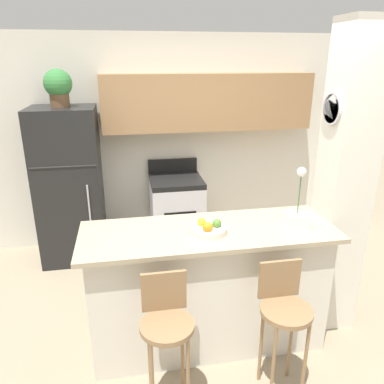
# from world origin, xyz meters

# --- Properties ---
(ground_plane) EXTENTS (14.00, 14.00, 0.00)m
(ground_plane) POSITION_xyz_m (0.00, 0.00, 0.00)
(ground_plane) COLOR gray
(wall_back) EXTENTS (5.60, 0.38, 2.55)m
(wall_back) POSITION_xyz_m (0.15, 2.01, 1.46)
(wall_back) COLOR silver
(wall_back) RESTS_ON ground_plane
(pillar_right) EXTENTS (0.38, 0.32, 2.55)m
(pillar_right) POSITION_xyz_m (1.14, 0.09, 1.28)
(pillar_right) COLOR silver
(pillar_right) RESTS_ON ground_plane
(counter_bar) EXTENTS (1.95, 0.68, 1.03)m
(counter_bar) POSITION_xyz_m (0.00, 0.00, 0.52)
(counter_bar) COLOR silver
(counter_bar) RESTS_ON ground_plane
(refrigerator) EXTENTS (0.71, 0.66, 1.77)m
(refrigerator) POSITION_xyz_m (-1.24, 1.71, 0.89)
(refrigerator) COLOR black
(refrigerator) RESTS_ON ground_plane
(stove_range) EXTENTS (0.62, 0.64, 1.07)m
(stove_range) POSITION_xyz_m (-0.01, 1.72, 0.46)
(stove_range) COLOR silver
(stove_range) RESTS_ON ground_plane
(bar_stool_left) EXTENTS (0.35, 0.35, 0.97)m
(bar_stool_left) POSITION_xyz_m (-0.40, -0.55, 0.65)
(bar_stool_left) COLOR olive
(bar_stool_left) RESTS_ON ground_plane
(bar_stool_right) EXTENTS (0.35, 0.35, 0.97)m
(bar_stool_right) POSITION_xyz_m (0.40, -0.55, 0.65)
(bar_stool_right) COLOR olive
(bar_stool_right) RESTS_ON ground_plane
(potted_plant_on_fridge) EXTENTS (0.29, 0.29, 0.39)m
(potted_plant_on_fridge) POSITION_xyz_m (-1.24, 1.71, 1.99)
(potted_plant_on_fridge) COLOR brown
(potted_plant_on_fridge) RESTS_ON refrigerator
(orchid_vase) EXTENTS (0.15, 0.15, 0.47)m
(orchid_vase) POSITION_xyz_m (0.68, -0.05, 1.14)
(orchid_vase) COLOR white
(orchid_vase) RESTS_ON counter_bar
(fruit_bowl) EXTENTS (0.27, 0.27, 0.11)m
(fruit_bowl) POSITION_xyz_m (-0.02, -0.05, 1.07)
(fruit_bowl) COLOR silver
(fruit_bowl) RESTS_ON counter_bar
(trash_bin) EXTENTS (0.28, 0.28, 0.38)m
(trash_bin) POSITION_xyz_m (-0.66, 1.49, 0.19)
(trash_bin) COLOR black
(trash_bin) RESTS_ON ground_plane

